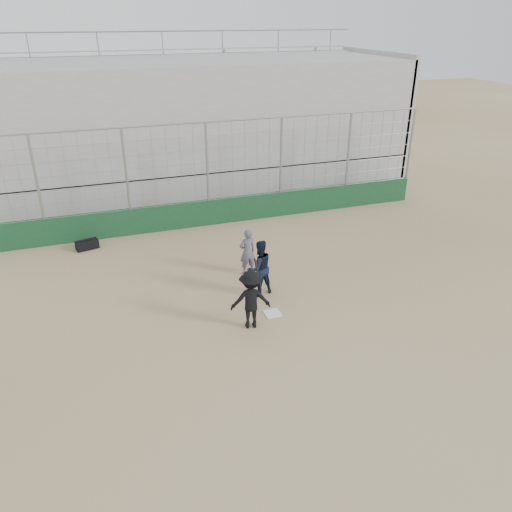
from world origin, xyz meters
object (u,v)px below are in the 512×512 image
object	(u,v)px
batter_at_plate	(251,299)
catcher_crouched	(260,277)
equipment_bag	(87,245)
umpire	(247,254)

from	to	relation	value
batter_at_plate	catcher_crouched	size ratio (longest dim) A/B	1.52
catcher_crouched	batter_at_plate	bearing A→B (deg)	-117.68
equipment_bag	batter_at_plate	bearing A→B (deg)	-58.91
umpire	equipment_bag	bearing A→B (deg)	-46.48
catcher_crouched	umpire	bearing A→B (deg)	86.25
batter_at_plate	equipment_bag	xyz separation A→B (m)	(-3.93, 6.52, -0.65)
catcher_crouched	umpire	size ratio (longest dim) A/B	0.86
catcher_crouched	equipment_bag	world-z (taller)	catcher_crouched
batter_at_plate	umpire	xyz separation A→B (m)	(0.87, 2.89, -0.13)
batter_at_plate	catcher_crouched	distance (m)	1.68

